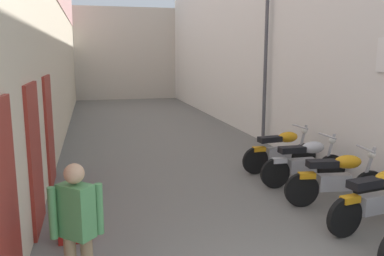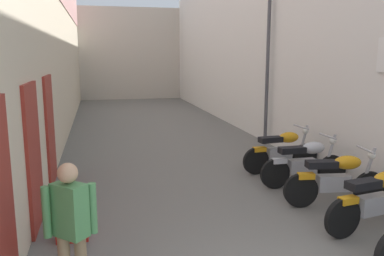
{
  "view_description": "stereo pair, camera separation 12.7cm",
  "coord_description": "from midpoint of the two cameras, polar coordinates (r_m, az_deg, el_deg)",
  "views": [
    {
      "loc": [
        -2.07,
        -2.7,
        2.59
      ],
      "look_at": [
        -0.1,
        5.03,
        1.13
      ],
      "focal_mm": 37.1,
      "sensor_mm": 36.0,
      "label": 1
    },
    {
      "loc": [
        -1.95,
        -2.73,
        2.59
      ],
      "look_at": [
        -0.1,
        5.03,
        1.13
      ],
      "focal_mm": 37.1,
      "sensor_mm": 36.0,
      "label": 2
    }
  ],
  "objects": [
    {
      "name": "building_right",
      "position": [
        14.33,
        7.16,
        15.62
      ],
      "size": [
        0.45,
        21.17,
        7.83
      ],
      "color": "silver",
      "rests_on": "ground"
    },
    {
      "name": "building_left",
      "position": [
        13.36,
        -19.75,
        14.91
      ],
      "size": [
        0.45,
        21.17,
        7.49
      ],
      "color": "beige",
      "rests_on": "ground"
    },
    {
      "name": "pedestrian_by_doorway",
      "position": [
        4.21,
        -17.04,
        -13.52
      ],
      "size": [
        0.52,
        0.38,
        1.57
      ],
      "color": "#8C7251",
      "rests_on": "ground"
    },
    {
      "name": "motorcycle_fifth",
      "position": [
        9.13,
        12.26,
        -3.07
      ],
      "size": [
        1.85,
        0.58,
        1.04
      ],
      "color": "black",
      "rests_on": "ground"
    },
    {
      "name": "plastic_crate",
      "position": [
        6.07,
        -17.07,
        -13.87
      ],
      "size": [
        0.44,
        0.32,
        0.28
      ],
      "primitive_type": "cube",
      "color": "red",
      "rests_on": "ground"
    },
    {
      "name": "ground_plane",
      "position": [
        11.77,
        -4.09,
        -2.34
      ],
      "size": [
        37.17,
        37.17,
        0.0
      ],
      "primitive_type": "plane",
      "color": "#66635E"
    },
    {
      "name": "street_lamp",
      "position": [
        11.63,
        9.92,
        12.25
      ],
      "size": [
        0.79,
        0.18,
        5.18
      ],
      "color": "#47474C",
      "rests_on": "ground"
    },
    {
      "name": "umbrella_leaning",
      "position": [
        5.48,
        -18.23,
        -10.57
      ],
      "size": [
        0.2,
        0.35,
        0.97
      ],
      "color": "#4C4C4C",
      "rests_on": "ground"
    },
    {
      "name": "motorcycle_third",
      "position": [
        7.36,
        19.71,
        -6.74
      ],
      "size": [
        1.84,
        0.58,
        1.04
      ],
      "color": "black",
      "rests_on": "ground"
    },
    {
      "name": "motorcycle_fourth",
      "position": [
        8.25,
        15.46,
        -4.66
      ],
      "size": [
        1.85,
        0.58,
        1.04
      ],
      "color": "black",
      "rests_on": "ground"
    },
    {
      "name": "motorcycle_second",
      "position": [
        6.58,
        24.67,
        -9.09
      ],
      "size": [
        1.84,
        0.58,
        1.04
      ],
      "color": "black",
      "rests_on": "ground"
    },
    {
      "name": "building_far_end",
      "position": [
        24.97,
        -9.82,
        10.45
      ],
      "size": [
        8.9,
        2.0,
        5.35
      ],
      "primitive_type": "cube",
      "color": "beige",
      "rests_on": "ground"
    }
  ]
}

